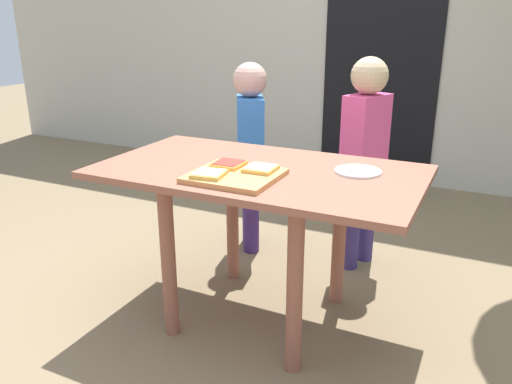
# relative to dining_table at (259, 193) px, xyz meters

# --- Properties ---
(ground_plane) EXTENTS (16.00, 16.00, 0.00)m
(ground_plane) POSITION_rel_dining_table_xyz_m (0.00, 0.00, -0.59)
(ground_plane) COLOR #7C694D
(house_wall_back) EXTENTS (8.00, 0.20, 2.67)m
(house_wall_back) POSITION_rel_dining_table_xyz_m (0.00, 2.38, 0.74)
(house_wall_back) COLOR #BCB7A8
(house_wall_back) RESTS_ON ground
(house_door) EXTENTS (0.90, 0.02, 2.00)m
(house_door) POSITION_rel_dining_table_xyz_m (-0.03, 2.28, 0.41)
(house_door) COLOR black
(house_door) RESTS_ON ground
(dining_table) EXTENTS (1.32, 0.74, 0.70)m
(dining_table) POSITION_rel_dining_table_xyz_m (0.00, 0.00, 0.00)
(dining_table) COLOR #915441
(dining_table) RESTS_ON ground
(cutting_board) EXTENTS (0.33, 0.31, 0.02)m
(cutting_board) POSITION_rel_dining_table_xyz_m (-0.02, -0.16, 0.12)
(cutting_board) COLOR tan
(cutting_board) RESTS_ON dining_table
(pizza_slice_far_right) EXTENTS (0.12, 0.12, 0.02)m
(pizza_slice_far_right) POSITION_rel_dining_table_xyz_m (0.05, -0.09, 0.13)
(pizza_slice_far_right) COLOR #E4B14F
(pizza_slice_far_right) RESTS_ON cutting_board
(pizza_slice_near_left) EXTENTS (0.13, 0.14, 0.02)m
(pizza_slice_near_left) POSITION_rel_dining_table_xyz_m (-0.10, -0.24, 0.13)
(pizza_slice_near_left) COLOR #E4B14F
(pizza_slice_near_left) RESTS_ON cutting_board
(pizza_slice_far_left) EXTENTS (0.12, 0.12, 0.02)m
(pizza_slice_far_left) POSITION_rel_dining_table_xyz_m (-0.09, -0.09, 0.13)
(pizza_slice_far_left) COLOR #E4B14F
(pizza_slice_far_left) RESTS_ON cutting_board
(plate_white_right) EXTENTS (0.19, 0.19, 0.01)m
(plate_white_right) POSITION_rel_dining_table_xyz_m (0.38, 0.12, 0.11)
(plate_white_right) COLOR white
(plate_white_right) RESTS_ON dining_table
(child_left) EXTENTS (0.24, 0.28, 1.06)m
(child_left) POSITION_rel_dining_table_xyz_m (-0.36, 0.65, 0.03)
(child_left) COLOR #3E2869
(child_left) RESTS_ON ground
(child_right) EXTENTS (0.21, 0.27, 1.11)m
(child_right) POSITION_rel_dining_table_xyz_m (0.26, 0.71, 0.06)
(child_right) COLOR navy
(child_right) RESTS_ON ground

